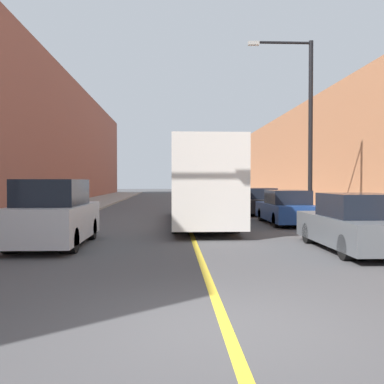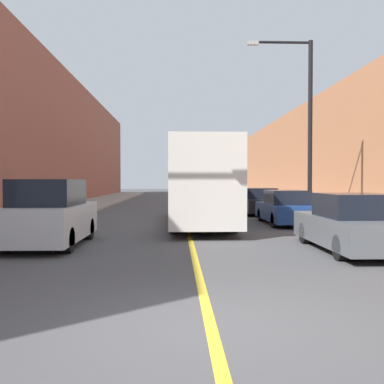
% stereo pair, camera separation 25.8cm
% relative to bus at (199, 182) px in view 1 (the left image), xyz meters
% --- Properties ---
extents(ground_plane, '(200.00, 200.00, 0.00)m').
position_rel_bus_xyz_m(ground_plane, '(-0.53, -14.15, -1.83)').
color(ground_plane, '#474749').
extents(sidewalk_left, '(3.99, 72.00, 0.12)m').
position_rel_bus_xyz_m(sidewalk_left, '(-7.87, 15.85, -1.77)').
color(sidewalk_left, gray).
rests_on(sidewalk_left, ground).
extents(sidewalk_right, '(3.99, 72.00, 0.12)m').
position_rel_bus_xyz_m(sidewalk_right, '(6.81, 15.85, -1.77)').
color(sidewalk_right, gray).
rests_on(sidewalk_right, ground).
extents(building_row_left, '(4.00, 72.00, 10.96)m').
position_rel_bus_xyz_m(building_row_left, '(-11.86, 15.85, 3.65)').
color(building_row_left, brown).
rests_on(building_row_left, ground).
extents(building_row_right, '(4.00, 72.00, 7.87)m').
position_rel_bus_xyz_m(building_row_right, '(10.80, 15.85, 2.11)').
color(building_row_right, '#B2724C').
rests_on(building_row_right, ground).
extents(road_center_line, '(0.16, 72.00, 0.01)m').
position_rel_bus_xyz_m(road_center_line, '(-0.53, 15.85, -1.82)').
color(road_center_line, gold).
rests_on(road_center_line, ground).
extents(bus, '(2.46, 11.90, 3.42)m').
position_rel_bus_xyz_m(bus, '(0.00, 0.00, 0.00)').
color(bus, silver).
rests_on(bus, ground).
extents(parked_suv_left, '(1.87, 4.53, 1.93)m').
position_rel_bus_xyz_m(parked_suv_left, '(-4.63, -6.73, -0.94)').
color(parked_suv_left, silver).
rests_on(parked_suv_left, ground).
extents(car_right_near, '(1.83, 4.71, 1.55)m').
position_rel_bus_xyz_m(car_right_near, '(3.72, -7.99, -1.13)').
color(car_right_near, '#51565B').
rests_on(car_right_near, ground).
extents(car_right_mid, '(1.79, 4.75, 1.49)m').
position_rel_bus_xyz_m(car_right_mid, '(3.78, -0.50, -1.15)').
color(car_right_mid, navy).
rests_on(car_right_mid, ground).
extents(car_right_far, '(1.87, 4.79, 1.49)m').
position_rel_bus_xyz_m(car_right_far, '(3.68, 5.37, -1.15)').
color(car_right_far, black).
rests_on(car_right_far, ground).
extents(street_lamp_right, '(2.98, 0.24, 8.12)m').
position_rel_bus_xyz_m(street_lamp_right, '(4.85, 0.41, 2.95)').
color(street_lamp_right, black).
rests_on(street_lamp_right, sidewalk_right).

